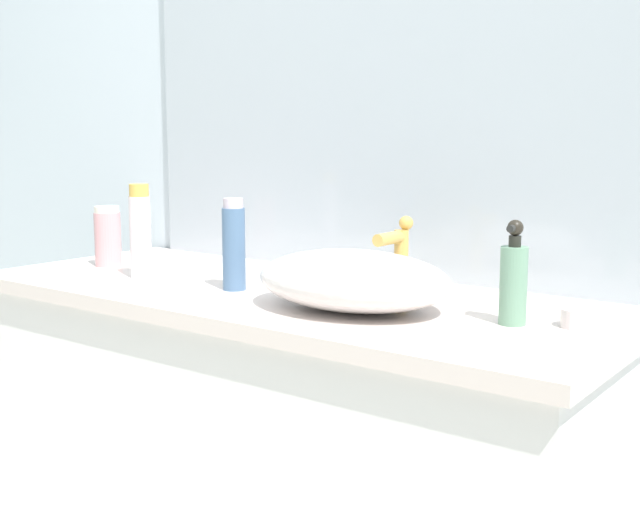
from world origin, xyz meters
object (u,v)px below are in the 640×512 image
object	(u,v)px
perfume_bottle	(140,232)
soap_dispenser	(513,280)
sink_basin	(353,280)
candle_jar	(580,318)
spray_can	(234,245)
lotion_bottle	(108,237)

from	to	relation	value
perfume_bottle	soap_dispenser	bearing A→B (deg)	4.87
sink_basin	candle_jar	size ratio (longest dim) A/B	5.94
sink_basin	spray_can	xyz separation A→B (m)	(-0.29, 0.00, 0.04)
perfume_bottle	candle_jar	size ratio (longest dim) A/B	3.27
sink_basin	candle_jar	distance (m)	0.39
soap_dispenser	lotion_bottle	world-z (taller)	soap_dispenser
sink_basin	lotion_bottle	distance (m)	0.73
perfume_bottle	lotion_bottle	bearing A→B (deg)	161.74
lotion_bottle	spray_can	size ratio (longest dim) A/B	0.77
sink_basin	perfume_bottle	world-z (taller)	perfume_bottle
soap_dispenser	lotion_bottle	size ratio (longest dim) A/B	1.21
soap_dispenser	perfume_bottle	size ratio (longest dim) A/B	0.85
lotion_bottle	spray_can	xyz separation A→B (m)	(0.44, -0.04, 0.02)
candle_jar	spray_can	bearing A→B (deg)	-171.83
sink_basin	lotion_bottle	world-z (taller)	lotion_bottle
lotion_bottle	spray_can	bearing A→B (deg)	-5.51
soap_dispenser	lotion_bottle	distance (m)	1.01
lotion_bottle	perfume_bottle	xyz separation A→B (m)	(0.19, -0.06, 0.03)
soap_dispenser	sink_basin	bearing A→B (deg)	-168.74
spray_can	sink_basin	bearing A→B (deg)	-0.91
perfume_bottle	spray_can	size ratio (longest dim) A/B	1.11
spray_can	perfume_bottle	bearing A→B (deg)	-175.66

